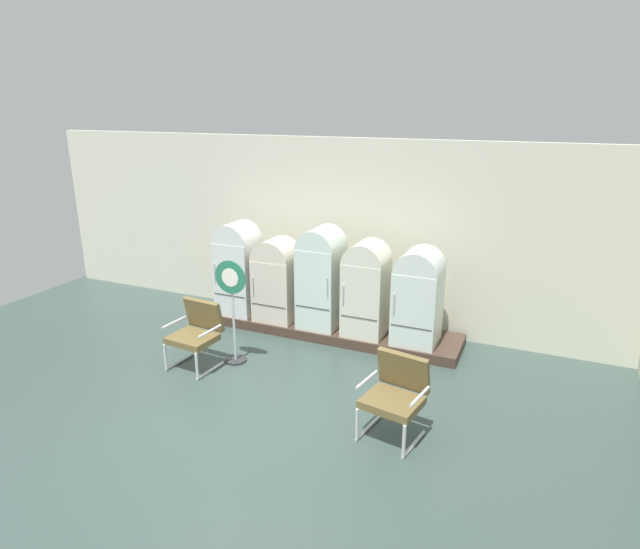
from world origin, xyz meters
name	(u,v)px	position (x,y,z in m)	size (l,w,h in m)	color
ground	(223,430)	(0.00, 0.00, -0.03)	(12.00, 10.00, 0.05)	#374944
back_wall	(340,232)	(0.00, 3.66, 1.57)	(11.76, 0.12, 3.11)	silver
display_plinth	(325,327)	(0.00, 3.02, 0.08)	(4.44, 0.95, 0.16)	#473429
refrigerator_0	(238,265)	(-1.55, 2.89, 1.00)	(0.64, 0.63, 1.58)	white
refrigerator_1	(277,278)	(-0.81, 2.89, 0.88)	(0.67, 0.62, 1.38)	beige
refrigerator_2	(321,274)	(-0.03, 2.93, 1.03)	(0.62, 0.70, 1.63)	silver
refrigerator_3	(366,286)	(0.74, 2.89, 0.95)	(0.63, 0.64, 1.49)	silver
refrigerator_4	(418,294)	(1.54, 2.93, 0.93)	(0.66, 0.70, 1.45)	silver
armchair_left	(197,331)	(-1.21, 1.21, 0.54)	(0.72, 0.69, 0.95)	silver
armchair_right	(396,392)	(1.85, 0.71, 0.54)	(0.76, 0.74, 0.95)	silver
sign_stand	(233,311)	(-0.79, 1.52, 0.79)	(0.49, 0.32, 1.55)	#2D2D30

